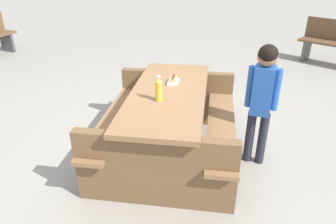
% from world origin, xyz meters
% --- Properties ---
extents(ground_plane, '(30.00, 30.00, 0.00)m').
position_xyz_m(ground_plane, '(0.00, 0.00, 0.00)').
color(ground_plane, gray).
rests_on(ground_plane, ground).
extents(picnic_table, '(2.10, 1.82, 0.75)m').
position_xyz_m(picnic_table, '(0.00, 0.00, 0.44)').
color(picnic_table, olive).
rests_on(picnic_table, ground).
extents(soda_bottle, '(0.07, 0.07, 0.25)m').
position_xyz_m(soda_bottle, '(-0.19, 0.11, 0.87)').
color(soda_bottle, yellow).
rests_on(soda_bottle, picnic_table).
extents(hotdog_tray, '(0.20, 0.16, 0.08)m').
position_xyz_m(hotdog_tray, '(0.25, -0.09, 0.78)').
color(hotdog_tray, white).
rests_on(hotdog_tray, picnic_table).
extents(child_in_coat, '(0.25, 0.29, 1.28)m').
position_xyz_m(child_in_coat, '(-0.24, -0.90, 0.82)').
color(child_in_coat, '#262633').
rests_on(child_in_coat, ground).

